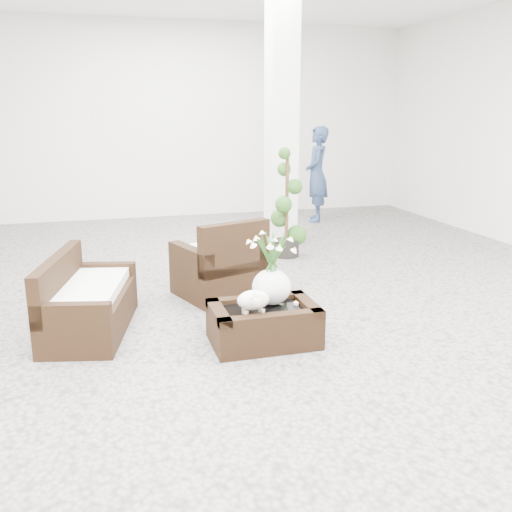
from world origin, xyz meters
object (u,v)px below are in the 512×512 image
object	(u,v)px
coffee_table	(264,326)
loveseat	(89,294)
armchair	(218,257)
topiary	(287,204)

from	to	relation	value
coffee_table	loveseat	size ratio (longest dim) A/B	0.68
coffee_table	armchair	size ratio (longest dim) A/B	1.05
loveseat	coffee_table	bearing A→B (deg)	-103.01
coffee_table	armchair	xyz separation A→B (m)	(-0.10, 1.39, 0.27)
coffee_table	topiary	xyz separation A→B (m)	(1.15, 2.76, 0.57)
coffee_table	loveseat	distance (m)	1.61
armchair	topiary	bearing A→B (deg)	-151.36
loveseat	topiary	xyz separation A→B (m)	(2.58, 2.06, 0.38)
coffee_table	armchair	bearing A→B (deg)	93.99
topiary	armchair	bearing A→B (deg)	-132.09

